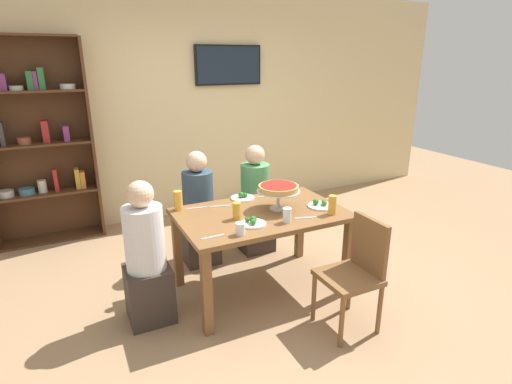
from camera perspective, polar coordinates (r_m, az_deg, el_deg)
ground_plane at (r=3.76m, az=0.69°, el=-13.42°), size 12.00×12.00×0.00m
rear_partition at (r=5.28m, az=-10.28°, el=11.80°), size 8.00×0.12×2.80m
dining_table at (r=3.47m, az=0.73°, el=-4.38°), size 1.40×0.90×0.74m
bookshelf at (r=4.95m, az=-28.66°, el=6.25°), size 1.10×0.30×2.21m
television at (r=5.36m, az=-3.92°, el=17.48°), size 0.88×0.05×0.49m
diner_head_west at (r=3.24m, az=-15.22°, el=-9.68°), size 0.34×0.34×1.15m
diner_far_left at (r=4.05m, az=-8.07°, el=-3.39°), size 0.34×0.34×1.15m
diner_far_right at (r=4.27m, az=-0.13°, el=-2.04°), size 0.34×0.34×1.15m
chair_near_right at (r=3.16m, az=13.97°, el=-10.49°), size 0.40×0.40×0.87m
deep_dish_pizza_stand at (r=3.44m, az=3.20°, el=0.39°), size 0.37×0.37×0.22m
salad_plate_near_diner at (r=3.59m, az=9.12°, el=-1.80°), size 0.23×0.23×0.07m
salad_plate_far_diner at (r=3.75m, az=-1.90°, el=-0.73°), size 0.22×0.22×0.07m
salad_plate_spare at (r=3.17m, az=-0.46°, el=-4.33°), size 0.20×0.20×0.07m
beer_glass_amber_tall at (r=3.52m, az=-10.96°, el=-1.19°), size 0.07×0.07×0.17m
beer_glass_amber_short at (r=3.27m, az=-2.72°, el=-2.66°), size 0.07×0.07×0.14m
beer_glass_amber_spare at (r=3.42m, az=10.74°, el=-1.80°), size 0.07×0.07×0.16m
water_glass_clear_near at (r=2.99m, az=-2.22°, el=-5.23°), size 0.07×0.07×0.09m
water_glass_clear_far at (r=3.21m, az=4.41°, el=-3.29°), size 0.07×0.07×0.12m
water_glass_clear_spare at (r=3.87m, az=5.56°, el=0.33°), size 0.07×0.07×0.09m
cutlery_fork_near at (r=3.33m, az=6.99°, el=-3.64°), size 0.18×0.06×0.00m
cutlery_knife_near at (r=2.98m, az=-6.12°, el=-6.33°), size 0.18×0.02×0.00m
cutlery_fork_far at (r=3.57m, az=-5.10°, el=-2.00°), size 0.18×0.06×0.00m
cutlery_knife_far at (r=3.81m, az=1.55°, el=-0.60°), size 0.18×0.05×0.00m
cutlery_spare_fork at (r=3.55m, az=-8.39°, el=-2.22°), size 0.18×0.05×0.00m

